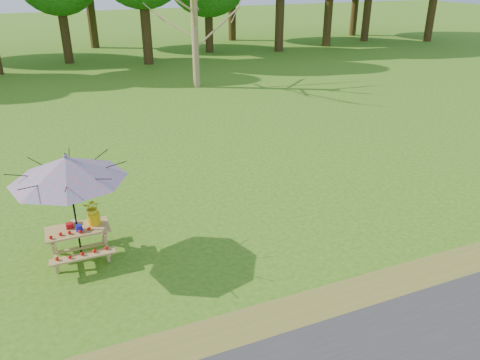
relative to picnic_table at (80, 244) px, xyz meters
name	(u,v)px	position (x,y,z in m)	size (l,w,h in m)	color
ground	(259,232)	(3.72, -0.50, -0.33)	(120.00, 120.00, 0.00)	#2F6A14
drygrass_strip	(329,310)	(3.72, -3.30, -0.32)	(120.00, 1.20, 0.01)	olive
picnic_table	(80,244)	(0.00, 0.00, 0.00)	(1.20, 1.32, 0.67)	#A8894C
patio_umbrella	(67,169)	(0.00, 0.00, 1.62)	(2.39, 2.39, 2.25)	black
produce_bins	(75,226)	(-0.04, 0.03, 0.40)	(0.30, 0.46, 0.13)	#A90D13
tomatoes_row	(70,233)	(-0.15, -0.18, 0.38)	(0.77, 0.13, 0.07)	red
flower_bucket	(93,211)	(0.34, 0.07, 0.64)	(0.41, 0.38, 0.55)	#F1B60C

